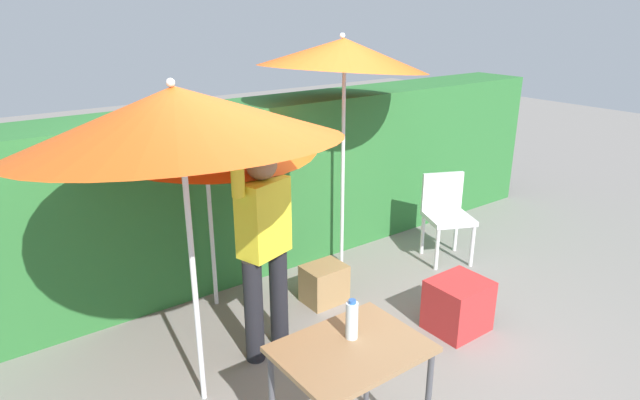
{
  "coord_description": "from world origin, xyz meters",
  "views": [
    {
      "loc": [
        -2.32,
        -2.83,
        2.5
      ],
      "look_at": [
        0.0,
        0.3,
        1.1
      ],
      "focal_mm": 30.29,
      "sensor_mm": 36.0,
      "label": 1
    }
  ],
  "objects_px": {
    "bottle_water": "(352,320)",
    "folding_table": "(351,361)",
    "umbrella_orange": "(343,54)",
    "cooler_box": "(458,305)",
    "umbrella_yellow": "(205,123)",
    "person_vendor": "(264,239)",
    "umbrella_rainbow": "(176,116)",
    "chair_plastic": "(446,212)",
    "crate_cardboard": "(324,284)"
  },
  "relations": [
    {
      "from": "umbrella_yellow",
      "to": "crate_cardboard",
      "type": "xyz_separation_m",
      "value": [
        0.78,
        -0.54,
        -1.46
      ]
    },
    {
      "from": "umbrella_rainbow",
      "to": "folding_table",
      "type": "relative_size",
      "value": 2.74
    },
    {
      "from": "cooler_box",
      "to": "umbrella_yellow",
      "type": "bearing_deg",
      "value": 132.11
    },
    {
      "from": "folding_table",
      "to": "bottle_water",
      "type": "relative_size",
      "value": 3.33
    },
    {
      "from": "chair_plastic",
      "to": "person_vendor",
      "type": "bearing_deg",
      "value": -172.38
    },
    {
      "from": "umbrella_orange",
      "to": "cooler_box",
      "type": "xyz_separation_m",
      "value": [
        0.01,
        -1.52,
        -1.88
      ]
    },
    {
      "from": "umbrella_yellow",
      "to": "person_vendor",
      "type": "xyz_separation_m",
      "value": [
        -0.01,
        -0.87,
        -0.7
      ]
    },
    {
      "from": "umbrella_orange",
      "to": "person_vendor",
      "type": "bearing_deg",
      "value": -148.62
    },
    {
      "from": "umbrella_yellow",
      "to": "chair_plastic",
      "type": "height_order",
      "value": "umbrella_yellow"
    },
    {
      "from": "cooler_box",
      "to": "folding_table",
      "type": "bearing_deg",
      "value": -162.05
    },
    {
      "from": "chair_plastic",
      "to": "crate_cardboard",
      "type": "relative_size",
      "value": 2.44
    },
    {
      "from": "umbrella_rainbow",
      "to": "person_vendor",
      "type": "xyz_separation_m",
      "value": [
        0.65,
        0.2,
        -0.99
      ]
    },
    {
      "from": "umbrella_yellow",
      "to": "chair_plastic",
      "type": "distance_m",
      "value": 2.66
    },
    {
      "from": "person_vendor",
      "to": "folding_table",
      "type": "height_order",
      "value": "person_vendor"
    },
    {
      "from": "crate_cardboard",
      "to": "bottle_water",
      "type": "distance_m",
      "value": 1.82
    },
    {
      "from": "bottle_water",
      "to": "folding_table",
      "type": "bearing_deg",
      "value": -129.72
    },
    {
      "from": "umbrella_yellow",
      "to": "umbrella_rainbow",
      "type": "bearing_deg",
      "value": -121.39
    },
    {
      "from": "umbrella_yellow",
      "to": "person_vendor",
      "type": "bearing_deg",
      "value": -90.43
    },
    {
      "from": "chair_plastic",
      "to": "cooler_box",
      "type": "height_order",
      "value": "chair_plastic"
    },
    {
      "from": "umbrella_rainbow",
      "to": "crate_cardboard",
      "type": "xyz_separation_m",
      "value": [
        1.44,
        0.53,
        -1.75
      ]
    },
    {
      "from": "umbrella_orange",
      "to": "cooler_box",
      "type": "height_order",
      "value": "umbrella_orange"
    },
    {
      "from": "umbrella_rainbow",
      "to": "cooler_box",
      "type": "xyz_separation_m",
      "value": [
        2.05,
        -0.47,
        -1.71
      ]
    },
    {
      "from": "umbrella_orange",
      "to": "umbrella_rainbow",
      "type": "bearing_deg",
      "value": -152.71
    },
    {
      "from": "umbrella_yellow",
      "to": "folding_table",
      "type": "height_order",
      "value": "umbrella_yellow"
    },
    {
      "from": "umbrella_yellow",
      "to": "bottle_water",
      "type": "relative_size",
      "value": 7.88
    },
    {
      "from": "umbrella_rainbow",
      "to": "umbrella_orange",
      "type": "distance_m",
      "value": 2.3
    },
    {
      "from": "umbrella_orange",
      "to": "crate_cardboard",
      "type": "xyz_separation_m",
      "value": [
        -0.6,
        -0.52,
        -1.92
      ]
    },
    {
      "from": "chair_plastic",
      "to": "cooler_box",
      "type": "bearing_deg",
      "value": -134.08
    },
    {
      "from": "person_vendor",
      "to": "umbrella_rainbow",
      "type": "bearing_deg",
      "value": -162.56
    },
    {
      "from": "umbrella_orange",
      "to": "umbrella_yellow",
      "type": "xyz_separation_m",
      "value": [
        -1.39,
        0.02,
        -0.46
      ]
    },
    {
      "from": "umbrella_yellow",
      "to": "crate_cardboard",
      "type": "height_order",
      "value": "umbrella_yellow"
    },
    {
      "from": "folding_table",
      "to": "crate_cardboard",
      "type": "bearing_deg",
      "value": 57.75
    },
    {
      "from": "chair_plastic",
      "to": "crate_cardboard",
      "type": "distance_m",
      "value": 1.6
    },
    {
      "from": "umbrella_orange",
      "to": "cooler_box",
      "type": "distance_m",
      "value": 2.42
    },
    {
      "from": "person_vendor",
      "to": "bottle_water",
      "type": "xyz_separation_m",
      "value": [
        -0.1,
        -1.1,
        -0.07
      ]
    },
    {
      "from": "umbrella_orange",
      "to": "umbrella_yellow",
      "type": "bearing_deg",
      "value": 179.15
    },
    {
      "from": "crate_cardboard",
      "to": "umbrella_yellow",
      "type": "bearing_deg",
      "value": 145.35
    },
    {
      "from": "umbrella_rainbow",
      "to": "chair_plastic",
      "type": "xyz_separation_m",
      "value": [
        3.0,
        0.52,
        -1.41
      ]
    },
    {
      "from": "chair_plastic",
      "to": "folding_table",
      "type": "xyz_separation_m",
      "value": [
        -2.51,
        -1.49,
        0.15
      ]
    },
    {
      "from": "umbrella_rainbow",
      "to": "person_vendor",
      "type": "relative_size",
      "value": 1.16
    },
    {
      "from": "umbrella_orange",
      "to": "folding_table",
      "type": "relative_size",
      "value": 2.91
    },
    {
      "from": "bottle_water",
      "to": "umbrella_rainbow",
      "type": "bearing_deg",
      "value": 121.32
    },
    {
      "from": "umbrella_orange",
      "to": "crate_cardboard",
      "type": "bearing_deg",
      "value": -139.21
    },
    {
      "from": "cooler_box",
      "to": "chair_plastic",
      "type": "bearing_deg",
      "value": 45.92
    },
    {
      "from": "umbrella_yellow",
      "to": "person_vendor",
      "type": "distance_m",
      "value": 1.11
    },
    {
      "from": "bottle_water",
      "to": "cooler_box",
      "type": "bearing_deg",
      "value": 16.18
    },
    {
      "from": "umbrella_orange",
      "to": "chair_plastic",
      "type": "distance_m",
      "value": 1.93
    },
    {
      "from": "umbrella_rainbow",
      "to": "chair_plastic",
      "type": "height_order",
      "value": "umbrella_rainbow"
    },
    {
      "from": "person_vendor",
      "to": "bottle_water",
      "type": "relative_size",
      "value": 7.83
    },
    {
      "from": "umbrella_rainbow",
      "to": "bottle_water",
      "type": "xyz_separation_m",
      "value": [
        0.55,
        -0.9,
        -1.06
      ]
    }
  ]
}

